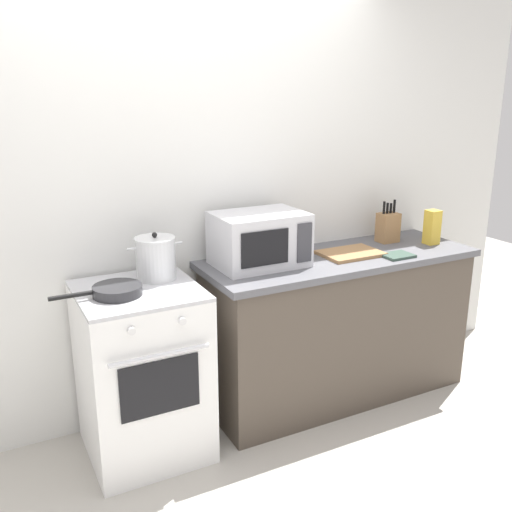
# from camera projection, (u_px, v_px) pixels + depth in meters

# --- Properties ---
(ground_plane) EXTENTS (10.00, 10.00, 0.00)m
(ground_plane) POSITION_uv_depth(u_px,v_px,m) (254.00, 494.00, 2.73)
(ground_plane) COLOR #B2ADA3
(back_wall) EXTENTS (4.40, 0.10, 2.50)m
(back_wall) POSITION_uv_depth(u_px,v_px,m) (224.00, 200.00, 3.33)
(back_wall) COLOR silver
(back_wall) RESTS_ON ground_plane
(lower_cabinet_right) EXTENTS (1.64, 0.56, 0.88)m
(lower_cabinet_right) POSITION_uv_depth(u_px,v_px,m) (337.00, 329.00, 3.53)
(lower_cabinet_right) COLOR #4C4238
(lower_cabinet_right) RESTS_ON ground_plane
(countertop_right) EXTENTS (1.70, 0.60, 0.04)m
(countertop_right) POSITION_uv_depth(u_px,v_px,m) (340.00, 258.00, 3.39)
(countertop_right) COLOR #59595E
(countertop_right) RESTS_ON lower_cabinet_right
(stove) EXTENTS (0.60, 0.64, 0.92)m
(stove) POSITION_uv_depth(u_px,v_px,m) (143.00, 372.00, 2.95)
(stove) COLOR white
(stove) RESTS_ON ground_plane
(stock_pot) EXTENTS (0.30, 0.21, 0.25)m
(stock_pot) POSITION_uv_depth(u_px,v_px,m) (156.00, 258.00, 2.95)
(stock_pot) COLOR silver
(stock_pot) RESTS_ON stove
(frying_pan) EXTENTS (0.44, 0.24, 0.05)m
(frying_pan) POSITION_uv_depth(u_px,v_px,m) (116.00, 291.00, 2.72)
(frying_pan) COLOR #28282B
(frying_pan) RESTS_ON stove
(microwave) EXTENTS (0.50, 0.37, 0.30)m
(microwave) POSITION_uv_depth(u_px,v_px,m) (259.00, 239.00, 3.17)
(microwave) COLOR silver
(microwave) RESTS_ON countertop_right
(cutting_board) EXTENTS (0.36, 0.26, 0.02)m
(cutting_board) POSITION_uv_depth(u_px,v_px,m) (351.00, 253.00, 3.40)
(cutting_board) COLOR #997047
(cutting_board) RESTS_ON countertop_right
(knife_block) EXTENTS (0.13, 0.10, 0.27)m
(knife_block) POSITION_uv_depth(u_px,v_px,m) (388.00, 227.00, 3.66)
(knife_block) COLOR #997047
(knife_block) RESTS_ON countertop_right
(pasta_box) EXTENTS (0.08, 0.08, 0.22)m
(pasta_box) POSITION_uv_depth(u_px,v_px,m) (432.00, 227.00, 3.61)
(pasta_box) COLOR gold
(pasta_box) RESTS_ON countertop_right
(oven_mitt) EXTENTS (0.18, 0.14, 0.02)m
(oven_mitt) POSITION_uv_depth(u_px,v_px,m) (397.00, 255.00, 3.36)
(oven_mitt) COLOR #384C42
(oven_mitt) RESTS_ON countertop_right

